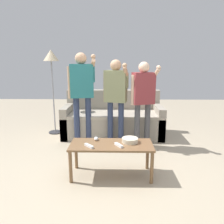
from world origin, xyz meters
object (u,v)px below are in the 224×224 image
Objects in this scene: coffee_table at (111,148)px; game_remote_wand_far at (119,145)px; player_center at (116,93)px; floor_lamp at (51,63)px; player_right at (143,95)px; couch at (113,120)px; game_remote_nunchuk at (96,139)px; game_remote_wand_near at (89,146)px; snack_bowl at (130,140)px; player_left at (82,88)px.

game_remote_wand_far is at bearing -39.24° from coffee_table.
player_center reaches higher than coffee_table.
floor_lamp reaches higher than player_right.
couch is 22.61× the size of game_remote_nunchuk.
game_remote_wand_near is at bearing -158.40° from coffee_table.
snack_bowl is 1.52× the size of game_remote_wand_near.
coffee_table is at bearing -55.15° from floor_lamp.
player_right is 10.59× the size of game_remote_wand_near.
player_left is at bearing 116.76° from game_remote_wand_far.
game_remote_wand_near is at bearing -161.57° from snack_bowl.
player_left is 11.70× the size of game_remote_wand_near.
game_remote_wand_near is at bearing -98.44° from couch.
floor_lamp reaches higher than game_remote_wand_far.
floor_lamp reaches higher than couch.
player_left reaches higher than coffee_table.
floor_lamp is (-1.04, 1.66, 1.01)m from game_remote_nunchuk.
snack_bowl is at bearing 43.44° from game_remote_wand_far.
couch is 1.06m from player_right.
player_center is 1.02× the size of player_right.
player_center is 10.85× the size of game_remote_wand_near.
couch is 1.85m from game_remote_wand_near.
game_remote_wand_near is at bearing -78.02° from player_left.
couch reaches higher than game_remote_nunchuk.
game_remote_nunchuk is 1.26m from player_right.
player_center reaches higher than snack_bowl.
game_remote_wand_far is (0.10, -0.08, 0.07)m from coffee_table.
snack_bowl is 2.44× the size of game_remote_nunchuk.
game_remote_nunchuk is 1.14m from player_center.
game_remote_wand_far is (0.05, -1.20, -0.50)m from player_center.
couch is 1.71m from coffee_table.
game_remote_nunchuk is at bearing -72.20° from player_left.
snack_bowl is 2.50m from floor_lamp.
game_remote_nunchuk is (-0.46, 0.07, -0.01)m from snack_bowl.
game_remote_wand_near is (-0.80, -1.16, -0.48)m from player_right.
snack_bowl reaches higher than game_remote_wand_near.
player_right is at bearing 51.32° from game_remote_nunchuk.
player_right reaches higher than game_remote_wand_far.
player_center reaches higher than game_remote_wand_far.
player_center is (0.61, -0.10, -0.08)m from player_left.
player_center is at bearing 75.23° from game_remote_nunchuk.
player_left is 11.24× the size of game_remote_wand_far.
game_remote_nunchuk is (-0.21, 0.13, 0.08)m from coffee_table.
game_remote_wand_near is (-0.27, -1.82, 0.15)m from couch.
game_remote_wand_far is (0.31, -0.21, -0.01)m from game_remote_nunchuk.
game_remote_wand_far is at bearing -63.24° from player_left.
player_center reaches higher than couch.
floor_lamp is at bearing 125.69° from game_remote_wand_far.
snack_bowl is 0.21m from game_remote_wand_far.
floor_lamp is at bearing 124.85° from coffee_table.
player_left is at bearing -39.76° from floor_lamp.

